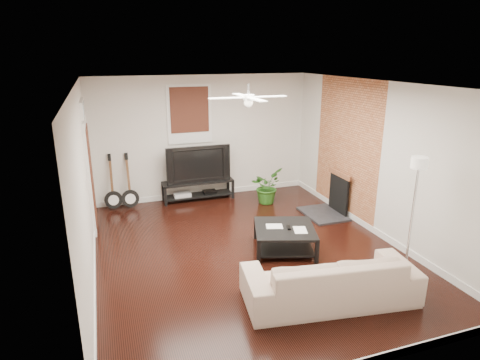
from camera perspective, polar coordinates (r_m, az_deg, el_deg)
The scene contains 14 objects.
room at distance 6.64m, azimuth 1.12°, elevation 1.09°, with size 5.01×6.01×2.81m.
brick_accent at distance 8.61m, azimuth 14.56°, elevation 4.31°, with size 0.02×2.20×2.80m, color #AE5F38.
fireplace at distance 8.71m, azimuth 12.51°, elevation -1.83°, with size 0.80×1.10×0.92m, color black.
window_back at distance 9.24m, azimuth -7.04°, elevation 9.07°, with size 1.00×0.06×1.30m, color #3D1710.
door_left at distance 8.14m, azimuth -20.24°, elevation 1.97°, with size 0.08×1.00×2.50m, color white.
tv_stand at distance 9.48m, azimuth -5.85°, elevation -1.41°, with size 1.62×0.43×0.45m, color black.
tv at distance 9.32m, azimuth -6.00°, elevation 2.37°, with size 1.45×0.19×0.83m, color black.
coffee_table at distance 7.11m, azimuth 6.20°, elevation -8.15°, with size 1.00×1.00×0.42m, color black.
sofa at distance 5.82m, azimuth 12.42°, elevation -13.15°, with size 2.33×0.91×0.68m, color tan.
floor_lamp at distance 6.39m, azimuth 22.79°, elevation -5.24°, with size 0.31×0.31×1.90m, color silver, non-canonical shape.
potted_plant at distance 9.21m, azimuth 3.68°, elevation -0.85°, with size 0.70×0.61×0.78m, color #285F1B.
guitar_left at distance 9.12m, azimuth -17.42°, elevation -0.34°, with size 0.38×0.27×1.22m, color black, non-canonical shape.
guitar_right at distance 9.11m, azimuth -15.22°, elevation -0.18°, with size 0.38×0.27×1.22m, color black, non-canonical shape.
ceiling_fan at distance 6.41m, azimuth 1.19°, elevation 11.46°, with size 1.24×1.24×0.32m, color white, non-canonical shape.
Camera 1 is at (-2.19, -5.98, 3.25)m, focal length 30.62 mm.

